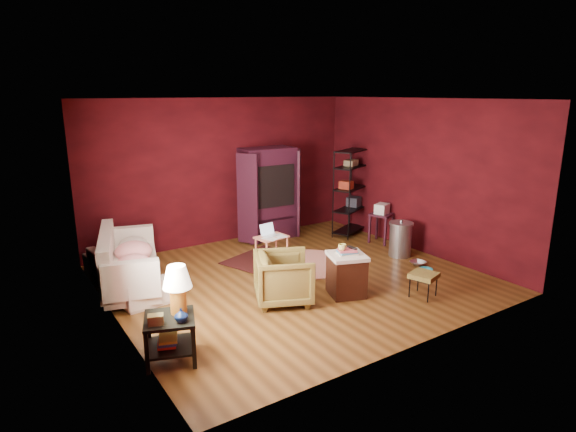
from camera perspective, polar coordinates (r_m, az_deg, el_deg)
name	(u,v)px	position (r m, az deg, el deg)	size (l,w,h in m)	color
room	(294,194)	(7.31, 0.67, 2.66)	(5.54, 5.04, 2.84)	brown
sofa	(127,265)	(7.69, -18.53, -5.54)	(1.88, 0.55, 0.73)	silver
armchair	(284,276)	(6.82, -0.51, -7.08)	(0.76, 0.71, 0.78)	black
pet_bowl_steel	(418,258)	(8.61, 15.20, -4.78)	(0.26, 0.06, 0.26)	silver
pet_bowl_turquoise	(426,266)	(8.30, 16.04, -5.74)	(0.22, 0.07, 0.22)	#29ABC2
vase	(181,315)	(5.37, -12.55, -11.44)	(0.15, 0.15, 0.15)	#0B1738
mug	(342,246)	(6.94, 6.45, -3.60)	(0.12, 0.09, 0.12)	#D2CD66
side_table	(174,304)	(5.51, -13.41, -10.13)	(0.69, 0.69, 1.07)	black
sofa_cushions	(127,264)	(7.65, -18.55, -5.39)	(1.26, 2.08, 0.82)	silver
hamper	(347,274)	(7.12, 6.95, -6.81)	(0.65, 0.65, 0.72)	#3F1A0E
footstool	(424,276)	(7.28, 15.80, -6.88)	(0.45, 0.45, 0.37)	black
rug_round	(308,263)	(8.42, 2.41, -5.62)	(1.54, 1.54, 0.01)	beige
rug_oriental	(260,258)	(8.64, -3.37, -5.03)	(1.47, 1.22, 0.01)	#451312
laptop_desk	(271,239)	(8.41, -2.00, -2.74)	(0.58, 0.48, 0.66)	#FF9374
tv_armoire	(268,192)	(9.66, -2.36, 2.88)	(1.45, 0.79, 1.84)	#370F20
wire_shelving	(350,189)	(9.99, 7.41, 3.24)	(0.94, 0.70, 1.77)	black
small_stand	(382,214)	(9.61, 11.05, 0.28)	(0.51, 0.51, 0.78)	#370F20
trash_can	(400,239)	(8.94, 13.18, -2.67)	(0.57, 0.57, 0.68)	#A3A4AB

